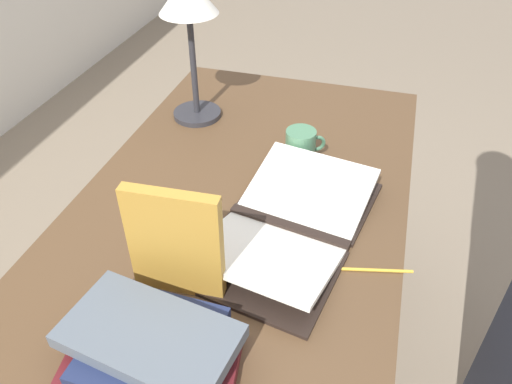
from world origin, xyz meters
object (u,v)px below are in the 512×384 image
at_px(book_stack_tall, 152,347).
at_px(book_standing_upright, 175,244).
at_px(reading_lamp, 189,11).
at_px(pencil, 374,270).
at_px(open_book, 289,224).
at_px(coffee_mug, 301,145).

height_order(book_stack_tall, book_standing_upright, book_standing_upright).
height_order(reading_lamp, pencil, reading_lamp).
height_order(open_book, book_standing_upright, book_standing_upright).
bearing_deg(book_standing_upright, reading_lamp, 15.41).
bearing_deg(reading_lamp, book_standing_upright, -161.28).
bearing_deg(pencil, coffee_mug, 32.83).
xyz_separation_m(reading_lamp, coffee_mug, (-0.14, -0.36, -0.28)).
distance_m(book_stack_tall, coffee_mug, 0.70).
bearing_deg(book_stack_tall, book_standing_upright, 7.38).
bearing_deg(book_standing_upright, pencil, -70.66).
distance_m(book_stack_tall, pencil, 0.48).
distance_m(open_book, reading_lamp, 0.66).
distance_m(book_standing_upright, coffee_mug, 0.54).
relative_size(open_book, coffee_mug, 5.26).
xyz_separation_m(open_book, reading_lamp, (0.43, 0.39, 0.30)).
relative_size(book_stack_tall, coffee_mug, 2.97).
bearing_deg(reading_lamp, book_stack_tall, -163.50).
bearing_deg(coffee_mug, book_standing_upright, 165.66).
bearing_deg(coffee_mug, reading_lamp, 68.76).
height_order(book_standing_upright, pencil, book_standing_upright).
height_order(book_standing_upright, reading_lamp, reading_lamp).
distance_m(reading_lamp, coffee_mug, 0.48).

